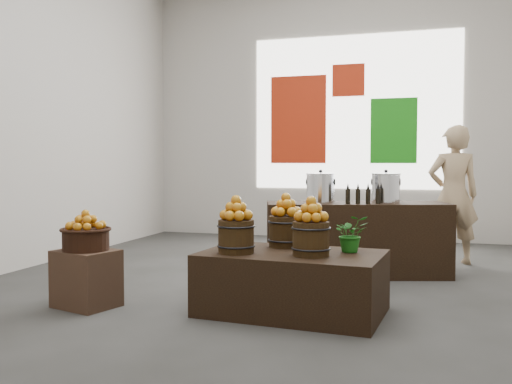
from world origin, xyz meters
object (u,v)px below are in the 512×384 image
(display_table, at_px, (292,283))
(stock_pot_left, at_px, (321,189))
(stock_pot_center, at_px, (386,189))
(shopper, at_px, (453,195))
(crate, at_px, (86,278))
(wicker_basket, at_px, (86,240))
(counter, at_px, (357,239))

(display_table, distance_m, stock_pot_left, 1.72)
(stock_pot_center, bearing_deg, shopper, 52.53)
(stock_pot_center, bearing_deg, crate, -138.00)
(wicker_basket, distance_m, shopper, 4.30)
(crate, relative_size, shopper, 0.29)
(counter, relative_size, shopper, 1.16)
(stock_pot_center, bearing_deg, display_table, -108.93)
(crate, relative_size, wicker_basket, 1.25)
(counter, bearing_deg, stock_pot_center, -0.00)
(wicker_basket, xyz_separation_m, shopper, (3.04, 3.03, 0.26))
(display_table, height_order, stock_pot_center, stock_pot_center)
(wicker_basket, height_order, counter, counter)
(display_table, bearing_deg, crate, -165.20)
(wicker_basket, relative_size, shopper, 0.23)
(wicker_basket, bearing_deg, crate, 0.00)
(crate, distance_m, counter, 2.84)
(counter, bearing_deg, shopper, 28.82)
(wicker_basket, height_order, shopper, shopper)
(display_table, height_order, stock_pot_left, stock_pot_left)
(wicker_basket, height_order, stock_pot_left, stock_pot_left)
(display_table, bearing_deg, counter, 84.10)
(shopper, bearing_deg, counter, 30.67)
(stock_pot_left, bearing_deg, display_table, -87.94)
(crate, xyz_separation_m, wicker_basket, (0.00, 0.00, 0.33))
(stock_pot_left, bearing_deg, wicker_basket, -131.14)
(stock_pot_left, xyz_separation_m, stock_pot_center, (0.67, 0.20, 0.00))
(counter, bearing_deg, crate, -151.99)
(stock_pot_center, relative_size, shopper, 0.18)
(stock_pot_left, distance_m, stock_pot_center, 0.70)
(stock_pot_left, relative_size, shopper, 0.18)
(wicker_basket, bearing_deg, display_table, 10.04)
(shopper, bearing_deg, stock_pot_left, 24.65)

